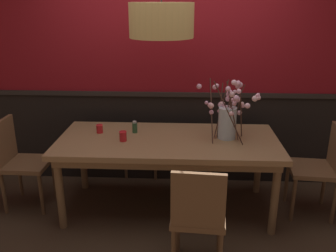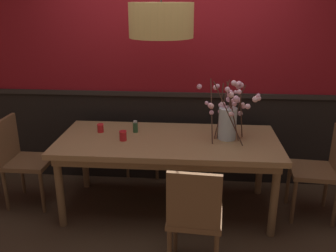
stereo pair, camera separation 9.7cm
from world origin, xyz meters
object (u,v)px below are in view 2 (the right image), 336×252
(vase_with_blossoms, at_px, (228,117))
(chair_near_side_right, at_px, (194,215))
(chair_far_side_right, at_px, (198,131))
(chair_far_side_left, at_px, (146,130))
(chair_head_east_end, at_px, (322,167))
(pendant_lamp, at_px, (161,20))
(chair_head_west_end, at_px, (21,157))
(candle_holder_nearer_center, at_px, (100,128))
(candle_holder_nearer_edge, at_px, (123,136))
(condiment_bottle, at_px, (135,127))
(dining_table, at_px, (168,147))

(vase_with_blossoms, bearing_deg, chair_near_side_right, -107.22)
(chair_far_side_right, distance_m, chair_far_side_left, 0.63)
(chair_head_east_end, bearing_deg, pendant_lamp, -177.53)
(chair_head_west_end, relative_size, pendant_lamp, 0.74)
(chair_near_side_right, xyz_separation_m, pendant_lamp, (-0.32, 0.83, 1.33))
(candle_holder_nearer_center, relative_size, candle_holder_nearer_edge, 0.90)
(chair_far_side_right, xyz_separation_m, condiment_bottle, (-0.63, -0.76, 0.29))
(condiment_bottle, bearing_deg, chair_head_west_end, -172.46)
(vase_with_blossoms, xyz_separation_m, candle_holder_nearer_edge, (-0.98, -0.13, -0.16))
(dining_table, xyz_separation_m, chair_head_west_end, (-1.48, 0.00, -0.16))
(chair_head_west_end, height_order, chair_far_side_left, chair_far_side_left)
(chair_head_west_end, distance_m, candle_holder_nearer_edge, 1.11)
(chair_far_side_right, bearing_deg, chair_head_east_end, -38.24)
(dining_table, relative_size, vase_with_blossoms, 3.49)
(candle_holder_nearer_center, relative_size, condiment_bottle, 0.72)
(candle_holder_nearer_edge, bearing_deg, chair_head_east_end, 2.18)
(chair_head_east_end, xyz_separation_m, candle_holder_nearer_center, (-2.15, 0.14, 0.28))
(chair_far_side_right, relative_size, candle_holder_nearer_edge, 9.65)
(chair_head_west_end, xyz_separation_m, chair_head_east_end, (2.95, -0.01, 0.00))
(candle_holder_nearer_edge, bearing_deg, pendant_lamp, 0.99)
(chair_far_side_right, xyz_separation_m, chair_head_east_end, (1.17, -0.92, -0.00))
(chair_head_west_end, distance_m, chair_far_side_left, 1.45)
(chair_head_west_end, distance_m, pendant_lamp, 1.96)
(chair_head_west_end, distance_m, condiment_bottle, 1.19)
(chair_head_east_end, bearing_deg, chair_far_side_right, 141.76)
(pendant_lamp, bearing_deg, chair_far_side_left, 106.55)
(chair_head_east_end, height_order, vase_with_blossoms, vase_with_blossoms)
(vase_with_blossoms, bearing_deg, chair_far_side_right, 107.26)
(candle_holder_nearer_center, bearing_deg, vase_with_blossoms, -3.67)
(vase_with_blossoms, relative_size, candle_holder_nearer_center, 7.00)
(candle_holder_nearer_edge, distance_m, condiment_bottle, 0.25)
(vase_with_blossoms, distance_m, pendant_lamp, 1.08)
(candle_holder_nearer_edge, bearing_deg, chair_far_side_left, 85.34)
(dining_table, xyz_separation_m, chair_near_side_right, (0.27, -0.90, -0.16))
(chair_near_side_right, xyz_separation_m, candle_holder_nearer_edge, (-0.68, 0.82, 0.29))
(chair_head_east_end, distance_m, candle_holder_nearer_edge, 1.90)
(chair_far_side_right, bearing_deg, condiment_bottle, -129.83)
(chair_head_west_end, height_order, condiment_bottle, chair_head_west_end)
(chair_head_west_end, height_order, pendant_lamp, pendant_lamp)
(vase_with_blossoms, xyz_separation_m, condiment_bottle, (-0.90, 0.11, -0.16))
(dining_table, height_order, chair_head_east_end, chair_head_east_end)
(chair_far_side_right, height_order, pendant_lamp, pendant_lamp)
(candle_holder_nearer_center, bearing_deg, chair_far_side_right, 38.67)
(chair_near_side_right, distance_m, chair_far_side_left, 1.89)
(dining_table, distance_m, candle_holder_nearer_center, 0.71)
(chair_near_side_right, distance_m, vase_with_blossoms, 1.09)
(candle_holder_nearer_center, xyz_separation_m, condiment_bottle, (0.35, 0.03, 0.01))
(chair_near_side_right, height_order, chair_head_west_end, chair_head_west_end)
(chair_far_side_right, height_order, chair_far_side_left, chair_far_side_left)
(chair_far_side_right, distance_m, condiment_bottle, 1.03)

